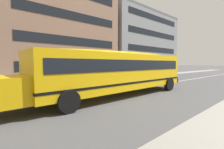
# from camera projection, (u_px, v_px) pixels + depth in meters

# --- Properties ---
(ground_plane) EXTENTS (400.00, 400.00, 0.00)m
(ground_plane) POSITION_uv_depth(u_px,v_px,m) (79.00, 98.00, 10.22)
(ground_plane) COLOR #4C4C4F
(sidewalk_far) EXTENTS (120.00, 3.00, 0.01)m
(sidewalk_far) POSITION_uv_depth(u_px,v_px,m) (41.00, 85.00, 16.21)
(sidewalk_far) COLOR gray
(sidewalk_far) RESTS_ON ground_plane
(lane_centreline) EXTENTS (110.00, 0.16, 0.01)m
(lane_centreline) POSITION_uv_depth(u_px,v_px,m) (79.00, 98.00, 10.22)
(lane_centreline) COLOR silver
(lane_centreline) RESTS_ON ground_plane
(school_bus) EXTENTS (13.72, 3.24, 3.07)m
(school_bus) POSITION_uv_depth(u_px,v_px,m) (117.00, 70.00, 10.65)
(school_bus) COLOR yellow
(school_bus) RESTS_ON ground_plane
(parked_car_black_by_lamppost) EXTENTS (3.94, 1.95, 1.64)m
(parked_car_black_by_lamppost) POSITION_uv_depth(u_px,v_px,m) (154.00, 72.00, 25.00)
(parked_car_black_by_lamppost) COLOR black
(parked_car_black_by_lamppost) RESTS_ON ground_plane
(apartment_block_far_centre) EXTENTS (15.90, 9.84, 13.30)m
(apartment_block_far_centre) POSITION_uv_depth(u_px,v_px,m) (58.00, 34.00, 23.57)
(apartment_block_far_centre) COLOR #93705B
(apartment_block_far_centre) RESTS_ON ground_plane
(apartment_block_far_right) EXTENTS (19.26, 9.41, 13.30)m
(apartment_block_far_right) POSITION_uv_depth(u_px,v_px,m) (137.00, 44.00, 35.62)
(apartment_block_far_right) COLOR gray
(apartment_block_far_right) RESTS_ON ground_plane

